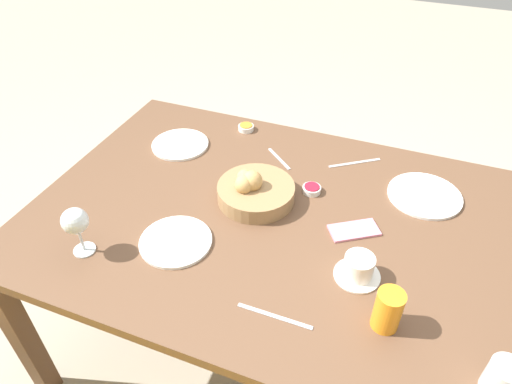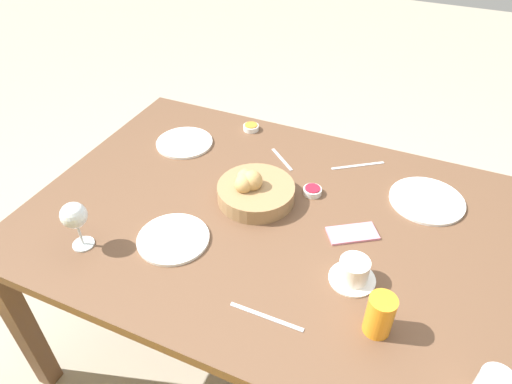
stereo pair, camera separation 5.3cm
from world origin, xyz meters
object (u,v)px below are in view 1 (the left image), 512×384
object	(u,v)px
juice_glass	(388,310)
cell_phone	(354,230)
wine_glass	(75,222)
jam_bowl_honey	(246,127)
plate_near_right	(180,144)
water_tumbler	(502,378)
knife_silver	(275,316)
bread_basket	(254,190)
plate_near_left	(425,195)
spoon_coffee	(279,159)
plate_far_center	(176,241)
fork_silver	(355,163)
jam_bowl_berry	(312,189)
coffee_cup	(358,268)

from	to	relation	value
juice_glass	cell_phone	xyz separation A→B (m)	(0.14, -0.30, -0.05)
wine_glass	jam_bowl_honey	distance (m)	0.82
plate_near_right	water_tumbler	xyz separation A→B (m)	(-1.12, 0.61, 0.04)
knife_silver	plate_near_right	bearing A→B (deg)	-45.33
bread_basket	plate_near_left	distance (m)	0.57
plate_near_left	spoon_coffee	xyz separation A→B (m)	(0.52, -0.03, -0.00)
plate_far_center	fork_silver	bearing A→B (deg)	-124.84
spoon_coffee	cell_phone	size ratio (longest dim) A/B	0.72
jam_bowl_berry	spoon_coffee	size ratio (longest dim) A/B	0.52
plate_far_center	spoon_coffee	bearing A→B (deg)	-105.75
bread_basket	cell_phone	world-z (taller)	bread_basket
wine_glass	jam_bowl_honey	xyz separation A→B (m)	(-0.19, -0.79, -0.10)
wine_glass	jam_bowl_berry	size ratio (longest dim) A/B	2.51
plate_near_right	wine_glass	distance (m)	0.60
plate_near_right	cell_phone	size ratio (longest dim) A/B	1.31
plate_far_center	water_tumbler	distance (m)	0.89
fork_silver	knife_silver	world-z (taller)	same
wine_glass	juice_glass	bearing A→B (deg)	-175.88
fork_silver	juice_glass	bearing A→B (deg)	107.60
plate_near_right	coffee_cup	xyz separation A→B (m)	(-0.77, 0.40, 0.03)
plate_near_right	juice_glass	xyz separation A→B (m)	(-0.86, 0.53, 0.05)
plate_near_left	cell_phone	xyz separation A→B (m)	(0.19, 0.25, -0.00)
water_tumbler	fork_silver	xyz separation A→B (m)	(0.47, -0.74, -0.04)
plate_near_right	jam_bowl_honey	xyz separation A→B (m)	(-0.19, -0.20, 0.01)
plate_near_right	juice_glass	distance (m)	1.01
water_tumbler	fork_silver	world-z (taller)	water_tumbler
jam_bowl_berry	knife_silver	distance (m)	0.52
coffee_cup	jam_bowl_berry	world-z (taller)	coffee_cup
juice_glass	fork_silver	xyz separation A→B (m)	(0.21, -0.66, -0.06)
bread_basket	juice_glass	bearing A→B (deg)	145.00
knife_silver	plate_near_left	bearing A→B (deg)	-116.15
cell_phone	spoon_coffee	bearing A→B (deg)	-39.60
water_tumbler	knife_silver	xyz separation A→B (m)	(0.52, -0.00, -0.04)
bread_basket	juice_glass	size ratio (longest dim) A/B	2.19
plate_near_left	jam_bowl_honey	distance (m)	0.74
juice_glass	fork_silver	bearing A→B (deg)	-72.40
juice_glass	water_tumbler	size ratio (longest dim) A/B	1.31
coffee_cup	fork_silver	bearing A→B (deg)	-77.73
plate_far_center	jam_bowl_berry	xyz separation A→B (m)	(-0.31, -0.38, 0.01)
bread_basket	fork_silver	bearing A→B (deg)	-129.83
bread_basket	plate_near_left	world-z (taller)	bread_basket
bread_basket	wine_glass	distance (m)	0.55
cell_phone	plate_far_center	bearing A→B (deg)	26.32
jam_bowl_berry	fork_silver	size ratio (longest dim) A/B	0.37
coffee_cup	jam_bowl_berry	size ratio (longest dim) A/B	2.06
plate_near_left	jam_bowl_berry	xyz separation A→B (m)	(0.36, 0.11, 0.01)
coffee_cup	jam_bowl_honey	world-z (taller)	coffee_cup
plate_near_left	coffee_cup	size ratio (longest dim) A/B	1.89
bread_basket	plate_near_right	xyz separation A→B (m)	(0.38, -0.20, -0.03)
water_tumbler	coffee_cup	size ratio (longest dim) A/B	0.69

